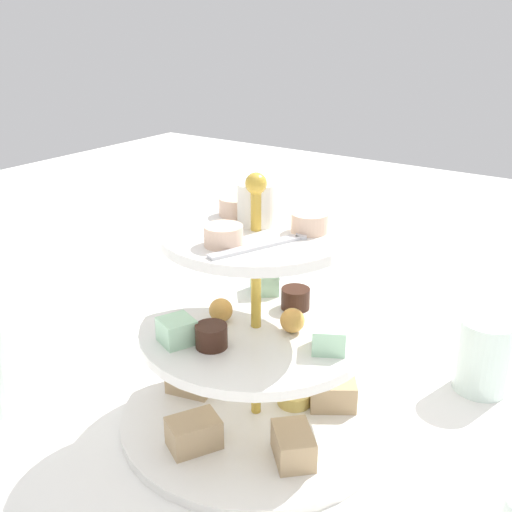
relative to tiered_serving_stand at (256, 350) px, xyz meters
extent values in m
plane|color=white|center=(0.00, 0.00, -0.08)|extent=(2.40, 2.40, 0.00)
cylinder|color=white|center=(0.00, 0.00, -0.08)|extent=(0.28, 0.28, 0.01)
cylinder|color=white|center=(0.00, 0.00, 0.02)|extent=(0.23, 0.23, 0.01)
cylinder|color=white|center=(0.00, 0.00, 0.12)|extent=(0.18, 0.18, 0.01)
cylinder|color=gold|center=(0.00, 0.00, 0.05)|extent=(0.01, 0.01, 0.26)
sphere|color=gold|center=(0.00, 0.00, 0.17)|extent=(0.02, 0.02, 0.02)
cube|color=tan|center=(-0.08, 0.02, -0.06)|extent=(0.06, 0.05, 0.03)
cube|color=tan|center=(-0.04, -0.07, -0.06)|extent=(0.06, 0.06, 0.03)
cube|color=tan|center=(0.05, -0.06, -0.06)|extent=(0.05, 0.06, 0.03)
cube|color=tan|center=(0.07, 0.03, -0.06)|extent=(0.05, 0.04, 0.03)
cube|color=tan|center=(-0.01, 0.08, -0.06)|extent=(0.04, 0.05, 0.03)
cylinder|color=#E5C660|center=(0.03, -0.03, -0.07)|extent=(0.04, 0.04, 0.01)
cylinder|color=#381E14|center=(-0.06, 0.01, 0.04)|extent=(0.03, 0.03, 0.02)
cylinder|color=#381E14|center=(0.06, -0.01, 0.04)|extent=(0.03, 0.03, 0.02)
cube|color=#B2E5BC|center=(0.07, 0.04, 0.04)|extent=(0.04, 0.04, 0.02)
cube|color=#B2E5BC|center=(-0.07, 0.04, 0.04)|extent=(0.04, 0.04, 0.02)
cube|color=#B2E5BC|center=(0.00, -0.08, 0.04)|extent=(0.04, 0.04, 0.02)
sphere|color=gold|center=(-0.01, 0.04, 0.04)|extent=(0.02, 0.02, 0.02)
sphere|color=gold|center=(0.01, -0.04, 0.04)|extent=(0.02, 0.02, 0.02)
cylinder|color=beige|center=(-0.05, 0.00, 0.14)|extent=(0.03, 0.03, 0.02)
cylinder|color=beige|center=(0.02, -0.04, 0.14)|extent=(0.03, 0.03, 0.02)
cylinder|color=beige|center=(0.03, 0.04, 0.14)|extent=(0.03, 0.03, 0.02)
cylinder|color=white|center=(0.01, 0.01, 0.15)|extent=(0.04, 0.04, 0.04)
cube|color=silver|center=(-0.04, -0.03, 0.13)|extent=(0.09, 0.04, 0.00)
cube|color=silver|center=(0.04, -0.03, 0.13)|extent=(0.08, 0.05, 0.00)
cube|color=silver|center=(0.26, 0.22, -0.08)|extent=(0.14, 0.12, 0.00)
cylinder|color=silver|center=(0.19, -0.18, -0.04)|extent=(0.06, 0.06, 0.09)
camera|label=1|loc=(-0.45, -0.31, 0.32)|focal=43.41mm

